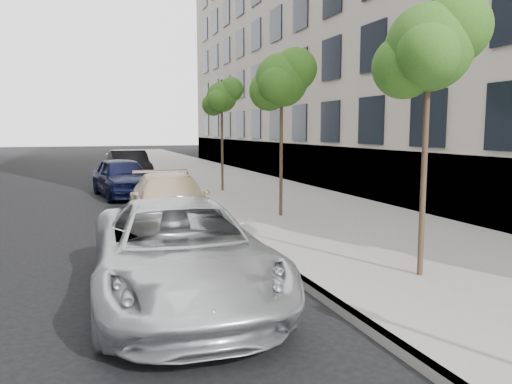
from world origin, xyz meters
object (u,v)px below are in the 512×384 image
tree_mid (282,80)px  minivan (179,251)px  sedan_blue (123,177)px  tree_near (430,47)px  sedan_rear (121,164)px  suv (170,201)px  sedan_black (129,167)px  tree_far (222,97)px

tree_mid → minivan: bearing=-125.1°
sedan_blue → tree_near: bearing=-80.9°
tree_near → sedan_rear: bearing=97.8°
tree_mid → suv: 4.74m
tree_near → sedan_black: (-3.33, 18.75, -3.23)m
sedan_black → tree_near: bearing=-82.4°
tree_mid → tree_far: bearing=90.0°
suv → sedan_blue: sedan_blue is taller
sedan_rear → sedan_black: bearing=-91.4°
tree_far → sedan_blue: 5.19m
tree_mid → sedan_rear: (-3.33, 17.73, -3.49)m
tree_far → sedan_rear: size_ratio=1.11×
tree_near → tree_mid: (0.00, 6.50, 0.06)m
tree_near → sedan_rear: (-3.33, 24.23, -3.43)m
tree_mid → sedan_blue: tree_mid is taller
suv → sedan_rear: size_ratio=1.19×
suv → sedan_rear: bearing=92.5°
tree_far → suv: 8.03m
tree_mid → sedan_black: tree_mid is taller
suv → tree_mid: bearing=3.1°
tree_near → tree_far: size_ratio=1.02×
minivan → sedan_blue: 12.82m
sedan_blue → sedan_black: sedan_black is taller
minivan → suv: (0.85, 5.91, -0.05)m
tree_far → sedan_black: size_ratio=0.95×
tree_far → sedan_rear: (-3.33, 11.23, -3.39)m
tree_mid → sedan_black: size_ratio=0.99×
tree_near → tree_far: (-0.00, 13.00, -0.04)m
minivan → sedan_black: 18.22m
minivan → sedan_black: bearing=89.9°
tree_near → sedan_black: tree_near is taller
tree_near → tree_mid: size_ratio=0.98×
minivan → sedan_black: (0.85, 18.20, 0.03)m
minivan → tree_far: bearing=74.0°
tree_mid → sedan_black: 13.11m
tree_mid → suv: (-3.33, -0.04, -3.37)m
sedan_blue → sedan_rear: 10.89m
suv → minivan: bearing=-95.7°
minivan → suv: minivan is taller
minivan → sedan_blue: sedan_blue is taller
tree_mid → suv: bearing=-179.4°
tree_far → sedan_rear: bearing=106.5°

